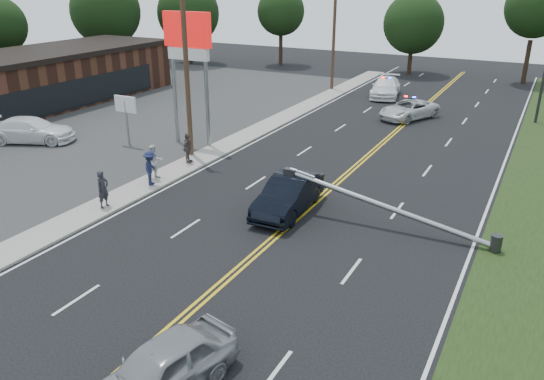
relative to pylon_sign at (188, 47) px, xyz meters
The scene contains 24 objects.
ground 18.50m from the pylon_sign, 53.13° to the right, with size 120.00×120.00×0.00m, color black.
parking_lot 11.92m from the pylon_sign, 157.17° to the right, with size 25.00×60.00×0.01m, color #2D2D2D.
sidewalk 7.46m from the pylon_sign, 62.30° to the right, with size 1.80×70.00×0.12m, color gray.
centerline_yellow 12.73m from the pylon_sign, 20.85° to the right, with size 0.36×80.00×0.00m, color gold.
pharmacy_building 17.90m from the pylon_sign, behind, with size 8.40×30.40×4.30m.
pylon_sign is the anchor object (origin of this frame).
small_sign 5.45m from the pylon_sign, 150.26° to the right, with size 1.60×0.14×3.10m.
fallen_streetlight 16.66m from the pylon_sign, 22.22° to the right, with size 9.36×0.44×1.91m.
utility_pole_mid 2.55m from the pylon_sign, 56.98° to the right, with size 1.60×0.28×10.00m.
utility_pole_far 20.06m from the pylon_sign, 86.28° to the left, with size 1.60×0.28×10.00m.
tree_3 31.09m from the pylon_sign, 142.81° to the left, with size 7.44×7.44×10.00m.
tree_4 33.05m from the pylon_sign, 126.30° to the left, with size 7.18×7.18×9.40m.
tree_5 32.35m from the pylon_sign, 107.28° to the left, with size 5.40×5.40×8.74m.
tree_6 32.46m from the pylon_sign, 80.39° to the left, with size 6.23×6.23×8.33m.
tree_7 36.02m from the pylon_sign, 62.20° to the left, with size 5.66×5.66×9.94m.
crashed_sedan 12.83m from the pylon_sign, 32.98° to the right, with size 1.71×4.91×1.62m, color black.
waiting_sedan 22.24m from the pylon_sign, 56.29° to the right, with size 1.75×4.34×1.48m, color #93949A.
parked_car 11.63m from the pylon_sign, 154.96° to the right, with size 2.21×5.43×1.57m, color white.
emergency_a 17.27m from the pylon_sign, 51.05° to the left, with size 2.28×4.94×1.37m, color silver.
emergency_b 21.19m from the pylon_sign, 71.40° to the left, with size 2.28×5.61×1.63m, color white.
bystander_a 11.51m from the pylon_sign, 76.95° to the right, with size 0.63×0.42×1.74m, color #25242B.
bystander_b 8.15m from the pylon_sign, 71.79° to the right, with size 0.88×0.69×1.81m, color silver.
bystander_c 8.87m from the pylon_sign, 70.71° to the right, with size 1.15×0.66×1.77m, color #1B2045.
bystander_d 6.33m from the pylon_sign, 58.36° to the right, with size 1.00×0.42×1.71m, color #5A4D48.
Camera 1 is at (8.96, -12.07, 9.97)m, focal length 35.00 mm.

